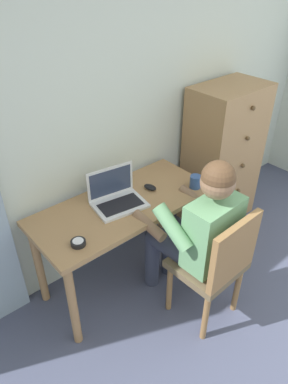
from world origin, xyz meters
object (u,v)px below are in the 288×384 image
at_px(laptop, 117,197).
at_px(desk_clock, 78,243).
at_px(chair, 216,264).
at_px(person_seated, 196,228).
at_px(coffee_mug, 196,182).
at_px(desk, 124,216).
at_px(dresser, 223,156).
at_px(computer_mouse, 150,187).

bearing_deg(laptop, desk_clock, -155.91).
xyz_separation_m(chair, desk_clock, (-0.68, 0.50, 0.24)).
height_order(person_seated, coffee_mug, person_seated).
xyz_separation_m(desk, person_seated, (0.22, -0.47, 0.07)).
xyz_separation_m(desk, desk_clock, (-0.45, -0.16, 0.12)).
bearing_deg(desk, coffee_mug, -19.16).
bearing_deg(desk, dresser, 4.28).
distance_m(person_seated, computer_mouse, 0.49).
bearing_deg(person_seated, coffee_mug, 44.24).
height_order(laptop, desk_clock, laptop).
distance_m(dresser, chair, 1.21).
bearing_deg(computer_mouse, dresser, -5.60).
distance_m(computer_mouse, desk_clock, 0.73).
bearing_deg(dresser, chair, -142.03).
xyz_separation_m(person_seated, desk_clock, (-0.68, 0.31, 0.05)).
distance_m(person_seated, coffee_mug, 0.42).
height_order(chair, desk_clock, chair).
relative_size(desk, desk_clock, 14.17).
relative_size(dresser, person_seated, 1.05).
distance_m(desk, chair, 0.70).
bearing_deg(computer_mouse, desk_clock, -176.81).
height_order(dresser, person_seated, dresser).
bearing_deg(desk, desk_clock, -160.86).
bearing_deg(computer_mouse, coffee_mug, -46.23).
distance_m(chair, coffee_mug, 0.62).
xyz_separation_m(computer_mouse, coffee_mug, (0.27, -0.19, 0.03)).
height_order(chair, coffee_mug, chair).
bearing_deg(dresser, desk_clock, -171.45).
relative_size(desk, computer_mouse, 12.75).
height_order(person_seated, laptop, person_seated).
bearing_deg(desk, laptop, 134.25).
bearing_deg(dresser, coffee_mug, -157.79).
relative_size(laptop, desk_clock, 4.16).
bearing_deg(chair, dresser, 37.97).
distance_m(dresser, desk_clock, 1.65).
bearing_deg(desk_clock, coffee_mug, -1.40).
bearing_deg(laptop, desk, -45.75).
distance_m(laptop, coffee_mug, 0.59).
bearing_deg(laptop, person_seated, -63.03).
xyz_separation_m(person_seated, laptop, (-0.25, 0.50, 0.09)).
height_order(desk, dresser, dresser).
distance_m(desk, computer_mouse, 0.28).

